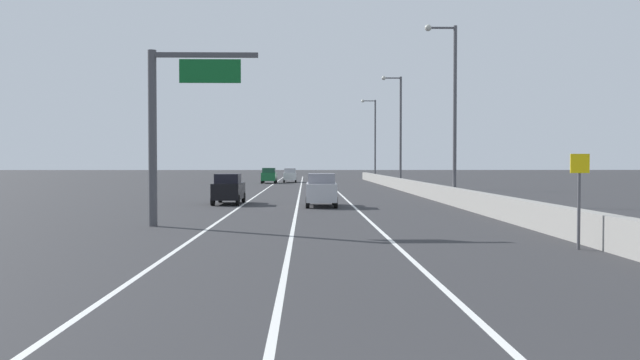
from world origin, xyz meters
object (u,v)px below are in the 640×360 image
(overhead_sign_gantry, at_px, (170,115))
(car_silver_0, at_px, (321,190))
(lamp_post_right_third, at_px, (399,125))
(car_green_1, at_px, (269,176))
(car_white_3, at_px, (290,175))
(speed_advisory_sign, at_px, (579,193))
(lamp_post_right_fourth, at_px, (374,135))
(car_black_2, at_px, (229,189))
(lamp_post_right_second, at_px, (452,103))

(overhead_sign_gantry, relative_size, car_silver_0, 1.70)
(lamp_post_right_third, height_order, car_green_1, lamp_post_right_third)
(car_silver_0, bearing_deg, lamp_post_right_third, 72.75)
(overhead_sign_gantry, bearing_deg, car_green_1, 88.94)
(overhead_sign_gantry, distance_m, car_white_3, 61.21)
(speed_advisory_sign, xyz_separation_m, lamp_post_right_third, (1.25, 48.56, 4.90))
(overhead_sign_gantry, height_order, lamp_post_right_fourth, lamp_post_right_fourth)
(car_silver_0, relative_size, car_green_1, 1.07)
(car_silver_0, xyz_separation_m, car_white_3, (-3.09, 48.65, -0.07))
(car_black_2, xyz_separation_m, car_white_3, (2.91, 46.22, -0.04))
(overhead_sign_gantry, distance_m, car_silver_0, 14.54)
(speed_advisory_sign, xyz_separation_m, car_green_1, (-13.27, 64.87, -0.77))
(overhead_sign_gantry, height_order, speed_advisory_sign, overhead_sign_gantry)
(speed_advisory_sign, distance_m, car_silver_0, 21.55)
(car_silver_0, bearing_deg, lamp_post_right_fourth, 80.68)
(lamp_post_right_third, bearing_deg, overhead_sign_gantry, -110.92)
(lamp_post_right_second, xyz_separation_m, car_green_1, (-14.36, 42.01, -5.67))
(car_silver_0, height_order, car_black_2, car_silver_0)
(overhead_sign_gantry, xyz_separation_m, car_black_2, (0.75, 14.76, -3.74))
(car_green_1, bearing_deg, car_white_3, 56.42)
(lamp_post_right_third, bearing_deg, car_green_1, 131.67)
(overhead_sign_gantry, relative_size, car_white_3, 1.84)
(car_green_1, height_order, car_black_2, car_green_1)
(speed_advisory_sign, height_order, car_silver_0, speed_advisory_sign)
(lamp_post_right_third, height_order, car_black_2, lamp_post_right_third)
(lamp_post_right_third, relative_size, car_green_1, 2.86)
(lamp_post_right_second, xyz_separation_m, car_black_2, (-14.67, -0.27, -5.68))
(car_silver_0, xyz_separation_m, car_green_1, (-5.70, 44.71, -0.02))
(speed_advisory_sign, xyz_separation_m, lamp_post_right_fourth, (1.30, 74.25, 4.90))
(overhead_sign_gantry, height_order, car_green_1, overhead_sign_gantry)
(car_silver_0, bearing_deg, car_white_3, 93.63)
(lamp_post_right_second, xyz_separation_m, lamp_post_right_third, (0.16, 25.70, 0.00))
(car_black_2, bearing_deg, car_white_3, 86.39)
(lamp_post_right_third, xyz_separation_m, car_green_1, (-14.52, 16.31, -5.67))
(overhead_sign_gantry, bearing_deg, lamp_post_right_third, 69.08)
(lamp_post_right_third, xyz_separation_m, car_black_2, (-14.82, -25.97, -5.68))
(car_green_1, bearing_deg, lamp_post_right_third, -48.33)
(lamp_post_right_third, relative_size, lamp_post_right_fourth, 1.00)
(lamp_post_right_second, relative_size, lamp_post_right_fourth, 1.00)
(lamp_post_right_third, height_order, car_white_3, lamp_post_right_third)
(car_black_2, bearing_deg, overhead_sign_gantry, -92.91)
(car_green_1, distance_m, car_white_3, 4.72)
(speed_advisory_sign, bearing_deg, car_green_1, 101.56)
(overhead_sign_gantry, height_order, car_black_2, overhead_sign_gantry)
(lamp_post_right_fourth, distance_m, car_white_3, 14.34)
(lamp_post_right_second, height_order, car_white_3, lamp_post_right_second)
(overhead_sign_gantry, bearing_deg, car_white_3, 86.56)
(lamp_post_right_third, xyz_separation_m, car_silver_0, (-8.82, -28.40, -5.65))
(lamp_post_right_second, distance_m, car_white_3, 47.77)
(lamp_post_right_fourth, bearing_deg, car_green_1, -147.23)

